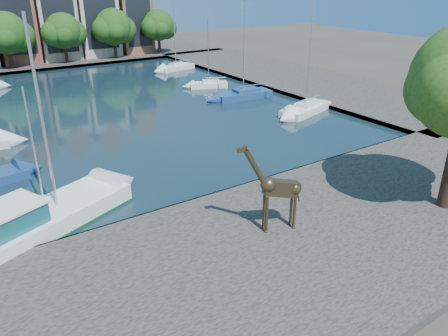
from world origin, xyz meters
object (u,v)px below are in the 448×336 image
object	(u,v)px
giraffe_statue	(276,188)
sailboat_left_a	(45,206)
motorsailer	(32,221)
sailboat_right_a	(306,107)

from	to	relation	value
giraffe_statue	sailboat_left_a	world-z (taller)	sailboat_left_a
giraffe_statue	motorsailer	size ratio (longest dim) A/B	0.43
sailboat_left_a	giraffe_statue	bearing A→B (deg)	-44.19
giraffe_statue	sailboat_left_a	distance (m)	13.74
motorsailer	sailboat_left_a	world-z (taller)	motorsailer
sailboat_left_a	sailboat_right_a	xyz separation A→B (m)	(27.24, 6.64, 0.10)
motorsailer	sailboat_left_a	bearing A→B (deg)	62.91
sailboat_right_a	motorsailer	bearing A→B (deg)	-162.77
motorsailer	sailboat_right_a	size ratio (longest dim) A/B	1.02
giraffe_statue	sailboat_left_a	size ratio (longest dim) A/B	0.65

